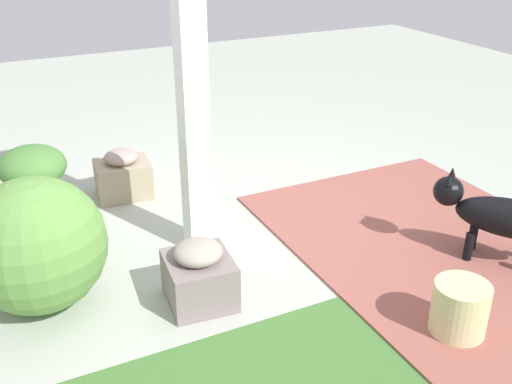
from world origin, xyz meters
The scene contains 9 objects.
ground_plane centered at (0.00, 0.00, 0.00)m, with size 12.00×12.00×0.00m, color #AAB1A3.
brick_path centered at (-1.07, 0.77, 0.01)m, with size 1.80×2.40×0.02m, color #955348.
porch_pillar centered at (0.34, 0.08, 1.14)m, with size 0.16×0.16×2.28m, color white.
stone_planter_nearest centered at (0.59, -0.88, 0.17)m, with size 0.43×0.37×0.38m.
stone_planter_far centered at (0.57, 0.68, 0.17)m, with size 0.40×0.42×0.39m.
round_shrub centered at (1.36, 0.31, 0.38)m, with size 0.76×0.76×0.76m, color #5D8E41.
terracotta_pot_broad centered at (1.23, -0.89, 0.32)m, with size 0.48×0.48×0.51m.
dog centered at (-1.26, 1.10, 0.33)m, with size 0.62×0.75×0.57m.
ceramic_urn centered at (-0.55, 1.54, 0.15)m, with size 0.29×0.29×0.30m, color beige.
Camera 1 is at (1.52, 3.36, 2.05)m, focal length 41.95 mm.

